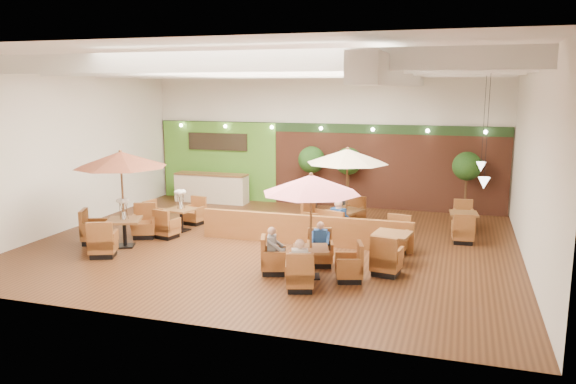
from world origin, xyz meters
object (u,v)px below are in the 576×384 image
at_px(table_1, 311,207).
at_px(diner_1, 320,239).
at_px(diner_0, 300,259).
at_px(table_2, 345,172).
at_px(diner_3, 339,217).
at_px(booth_divider, 304,230).
at_px(table_0, 119,178).
at_px(diner_4, 339,219).
at_px(service_counter, 211,188).
at_px(topiary_1, 348,164).
at_px(topiary_2, 467,169).
at_px(table_4, 392,248).
at_px(table_3, 175,217).
at_px(table_5, 463,224).
at_px(topiary_0, 312,162).
at_px(diner_2, 274,245).

height_order(table_1, diner_1, table_1).
bearing_deg(diner_1, diner_0, 80.95).
relative_size(table_2, diner_3, 3.36).
relative_size(booth_divider, diner_0, 8.30).
height_order(table_0, diner_4, table_0).
distance_m(service_counter, topiary_1, 5.71).
xyz_separation_m(topiary_1, diner_1, (0.67, -6.93, -1.05)).
distance_m(topiary_2, diner_0, 9.59).
xyz_separation_m(service_counter, table_4, (8.00, -5.92, -0.19)).
relative_size(table_3, table_5, 1.01).
bearing_deg(table_4, table_5, 70.99).
distance_m(table_3, topiary_0, 5.95).
xyz_separation_m(table_2, topiary_1, (-0.60, 3.58, -0.22)).
xyz_separation_m(diner_0, diner_3, (0.00, 4.24, 0.03)).
height_order(table_0, topiary_0, table_0).
xyz_separation_m(table_4, topiary_0, (-3.86, 6.12, 1.38)).
xyz_separation_m(booth_divider, diner_1, (0.96, -1.84, 0.28)).
relative_size(topiary_1, diner_2, 3.22).
height_order(table_4, table_5, table_4).
xyz_separation_m(table_5, topiary_2, (0.04, 2.62, 1.41)).
bearing_deg(table_4, diner_0, -114.52).
height_order(table_3, diner_4, table_3).
relative_size(table_5, topiary_1, 1.07).
height_order(topiary_1, diner_0, topiary_1).
relative_size(table_4, topiary_0, 1.19).
bearing_deg(topiary_1, diner_0, -85.66).
distance_m(service_counter, table_0, 6.87).
height_order(table_4, topiary_2, topiary_2).
bearing_deg(topiary_0, diner_1, -73.11).
distance_m(booth_divider, table_2, 2.34).
relative_size(diner_0, diner_2, 1.04).
bearing_deg(table_4, diner_1, -146.86).
xyz_separation_m(booth_divider, topiary_0, (-1.15, 5.09, 1.33)).
bearing_deg(diner_4, diner_3, -74.58).
height_order(table_3, diner_3, table_3).
bearing_deg(topiary_1, diner_2, -92.06).
bearing_deg(booth_divider, table_5, 28.19).
bearing_deg(diner_2, table_0, -115.61).
height_order(topiary_0, topiary_1, same).
distance_m(table_4, diner_3, 2.35).
bearing_deg(diner_2, table_1, 75.43).
relative_size(table_1, topiary_0, 1.13).
xyz_separation_m(table_3, topiary_2, (9.04, 4.74, 1.32)).
relative_size(booth_divider, topiary_0, 2.69).
distance_m(service_counter, diner_3, 7.65).
height_order(booth_divider, diner_4, diner_4).
height_order(service_counter, table_1, table_1).
height_order(topiary_0, diner_1, topiary_0).
relative_size(booth_divider, table_3, 2.49).
bearing_deg(table_3, booth_divider, 6.65).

